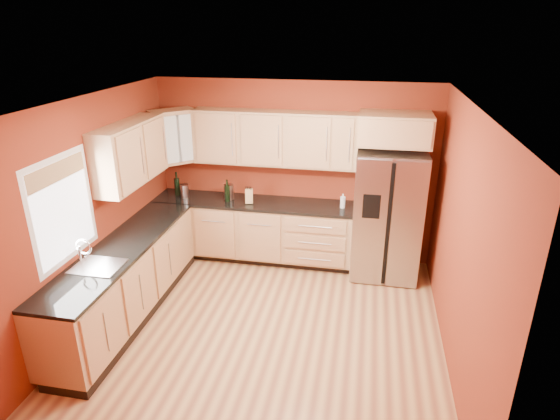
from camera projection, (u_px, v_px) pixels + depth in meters
name	position (u px, v px, depth m)	size (l,w,h in m)	color
floor	(265.00, 329.00, 5.45)	(4.00, 4.00, 0.00)	brown
ceiling	(262.00, 103.00, 4.47)	(4.00, 4.00, 0.00)	white
wall_back	(294.00, 172.00, 6.78)	(4.00, 0.04, 2.60)	maroon
wall_front	(198.00, 347.00, 3.14)	(4.00, 0.04, 2.60)	maroon
wall_left	(92.00, 214.00, 5.31)	(0.04, 4.00, 2.60)	maroon
wall_right	(461.00, 243.00, 4.61)	(0.04, 4.00, 2.60)	maroon
base_cabinets_back	(254.00, 231.00, 6.93)	(2.90, 0.60, 0.88)	#A97952
base_cabinets_left	(126.00, 282.00, 5.58)	(0.60, 2.80, 0.88)	#A97952
countertop_back	(253.00, 203.00, 6.75)	(2.90, 0.62, 0.04)	black
countertop_left	(122.00, 247.00, 5.41)	(0.62, 2.80, 0.04)	black
upper_cabinets_back	(275.00, 138.00, 6.48)	(2.30, 0.33, 0.75)	#A97952
upper_cabinets_left	(131.00, 153.00, 5.75)	(0.33, 1.35, 0.75)	#A97952
corner_upper_cabinet	(174.00, 136.00, 6.58)	(0.62, 0.33, 0.75)	#A97952
over_fridge_cabinet	(395.00, 129.00, 5.99)	(0.92, 0.60, 0.40)	#A97952
refrigerator	(387.00, 215.00, 6.36)	(0.90, 0.75, 1.78)	#B5B5BA
window	(63.00, 209.00, 4.76)	(0.03, 0.90, 1.00)	white
sink_faucet	(96.00, 254.00, 4.89)	(0.50, 0.42, 0.30)	silver
canister_left	(229.00, 192.00, 6.78)	(0.14, 0.14, 0.22)	#B5B5BA
canister_right	(185.00, 191.00, 6.85)	(0.12, 0.12, 0.20)	#B5B5BA
wine_bottle_a	(177.00, 184.00, 6.92)	(0.08, 0.08, 0.36)	black
wine_bottle_b	(227.00, 191.00, 6.68)	(0.07, 0.07, 0.33)	black
knife_block	(249.00, 196.00, 6.64)	(0.10, 0.09, 0.21)	tan
soap_dispenser	(343.00, 201.00, 6.47)	(0.07, 0.07, 0.20)	white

